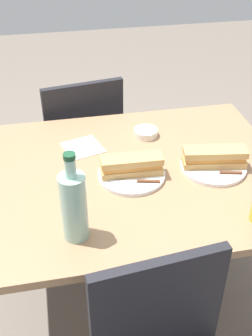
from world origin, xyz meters
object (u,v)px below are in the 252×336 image
at_px(plate_near, 132,175).
at_px(baguette_sandwich_near, 132,165).
at_px(chair_near, 81,142).
at_px(water_bottle, 74,205).
at_px(plate_far, 213,166).
at_px(knife_far, 220,173).
at_px(knife_near, 137,181).
at_px(baguette_sandwich_far, 215,157).
at_px(olive_bowl, 146,133).
at_px(dining_table, 126,194).

distance_m(plate_near, baguette_sandwich_near, 0.04).
height_order(chair_near, water_bottle, water_bottle).
distance_m(plate_far, water_bottle, 0.60).
relative_size(plate_far, knife_far, 1.37).
height_order(baguette_sandwich_near, knife_far, baguette_sandwich_near).
bearing_deg(knife_near, baguette_sandwich_far, -170.72).
bearing_deg(knife_near, olive_bowl, -108.38).
height_order(plate_far, knife_far, knife_far).
bearing_deg(plate_near, olive_bowl, -113.66).
bearing_deg(olive_bowl, baguette_sandwich_far, 124.83).
relative_size(chair_near, water_bottle, 2.87).
bearing_deg(dining_table, olive_bowl, -118.80).
relative_size(baguette_sandwich_near, baguette_sandwich_far, 0.93).
bearing_deg(chair_near, plate_far, 122.34).
relative_size(baguette_sandwich_near, olive_bowl, 2.27).
bearing_deg(water_bottle, knife_near, -138.96).
distance_m(baguette_sandwich_near, water_bottle, 0.35).
xyz_separation_m(knife_far, water_bottle, (0.54, 0.20, 0.10)).
xyz_separation_m(plate_near, knife_far, (-0.31, 0.07, 0.01)).
distance_m(plate_near, knife_far, 0.32).
relative_size(plate_near, plate_far, 1.00).
height_order(dining_table, olive_bowl, olive_bowl).
distance_m(plate_near, knife_near, 0.06).
bearing_deg(chair_near, baguette_sandwich_near, 100.38).
xyz_separation_m(chair_near, olive_bowl, (-0.24, 0.40, 0.26)).
distance_m(baguette_sandwich_near, plate_far, 0.31).
xyz_separation_m(chair_near, knife_near, (-0.13, 0.73, 0.26)).
distance_m(plate_near, olive_bowl, 0.29).
height_order(baguette_sandwich_far, olive_bowl, baguette_sandwich_far).
distance_m(baguette_sandwich_near, knife_far, 0.32).
relative_size(chair_near, knife_near, 4.76).
bearing_deg(knife_near, dining_table, -74.05).
relative_size(knife_far, olive_bowl, 1.82).
bearing_deg(baguette_sandwich_far, chair_near, -57.66).
xyz_separation_m(plate_near, plate_far, (-0.31, 0.01, 0.00)).
distance_m(dining_table, chair_near, 0.67).
bearing_deg(olive_bowl, knife_near, 71.62).
xyz_separation_m(plate_near, knife_near, (-0.01, 0.06, 0.01)).
distance_m(chair_near, knife_far, 0.89).
xyz_separation_m(knife_near, baguette_sandwich_far, (-0.30, -0.05, 0.03)).
xyz_separation_m(plate_far, water_bottle, (0.53, 0.25, 0.11)).
height_order(plate_near, olive_bowl, olive_bowl).
xyz_separation_m(knife_near, olive_bowl, (-0.11, -0.32, -0.00)).
xyz_separation_m(dining_table, knife_far, (-0.32, 0.09, 0.12)).
relative_size(baguette_sandwich_far, knife_far, 1.33).
height_order(chair_near, plate_far, chair_near).
relative_size(chair_near, knife_far, 4.76).
distance_m(baguette_sandwich_near, knife_near, 0.07).
bearing_deg(baguette_sandwich_near, olive_bowl, -113.66).
relative_size(baguette_sandwich_near, plate_far, 0.91).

